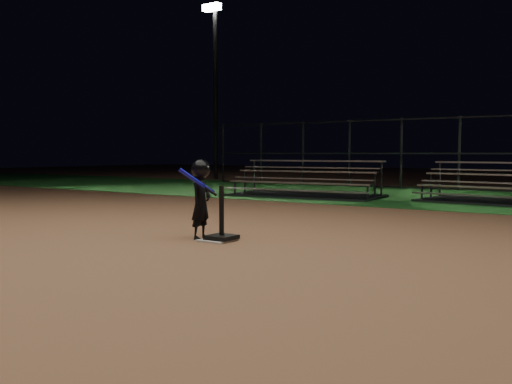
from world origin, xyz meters
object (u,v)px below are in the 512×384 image
at_px(bleacher_left, 305,189).
at_px(light_pole_left, 215,76).
at_px(home_plate, 217,240).
at_px(bleacher_right, 509,195).
at_px(batting_tee, 222,230).
at_px(child_batter, 201,197).

relative_size(bleacher_left, light_pole_left, 0.54).
xyz_separation_m(home_plate, bleacher_right, (2.33, 8.72, 0.20)).
bearing_deg(light_pole_left, bleacher_left, -38.13).
xyz_separation_m(home_plate, batting_tee, (0.06, 0.04, 0.15)).
distance_m(home_plate, light_pole_left, 19.79).
bearing_deg(batting_tee, bleacher_left, 111.28).
bearing_deg(batting_tee, bleacher_right, 75.34).
xyz_separation_m(batting_tee, child_batter, (-0.37, -0.02, 0.46)).
xyz_separation_m(bleacher_left, bleacher_right, (5.32, 0.85, -0.00)).
relative_size(home_plate, child_batter, 0.38).
relative_size(home_plate, light_pole_left, 0.05).
xyz_separation_m(child_batter, bleacher_right, (2.64, 8.70, -0.41)).
bearing_deg(child_batter, home_plate, -99.28).
relative_size(home_plate, batting_tee, 0.58).
height_order(home_plate, batting_tee, batting_tee).
relative_size(home_plate, bleacher_right, 0.10).
relative_size(batting_tee, bleacher_right, 0.17).
relative_size(home_plate, bleacher_left, 0.10).
bearing_deg(light_pole_left, home_plate, -51.23).
height_order(batting_tee, bleacher_left, bleacher_left).
bearing_deg(bleacher_left, batting_tee, -73.55).
xyz_separation_m(batting_tee, bleacher_right, (2.27, 8.68, 0.05)).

